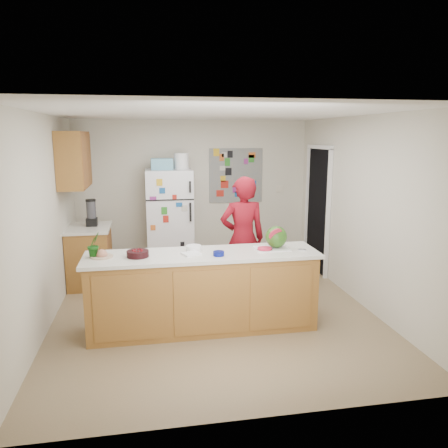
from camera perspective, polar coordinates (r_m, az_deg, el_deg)
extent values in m
cube|color=brown|center=(5.81, -1.37, -11.32)|extent=(4.00, 4.50, 0.02)
cube|color=beige|center=(7.66, -3.99, 4.02)|extent=(4.00, 0.02, 2.50)
cube|color=beige|center=(5.52, -22.52, 0.25)|extent=(0.02, 4.50, 2.50)
cube|color=beige|center=(6.08, 17.66, 1.55)|extent=(0.02, 4.50, 2.50)
cube|color=white|center=(5.36, -1.50, 14.35)|extent=(4.00, 4.50, 0.02)
cube|color=black|center=(7.40, 12.21, 1.72)|extent=(0.03, 0.85, 2.04)
cube|color=brown|center=(5.16, -2.76, -8.97)|extent=(2.60, 0.62, 0.88)
cube|color=silver|center=(5.02, -2.81, -4.04)|extent=(2.68, 0.70, 0.04)
cube|color=brown|center=(6.94, -17.09, -4.16)|extent=(0.60, 0.80, 0.86)
cube|color=silver|center=(6.84, -17.31, -0.52)|extent=(0.64, 0.84, 0.04)
cube|color=brown|center=(6.68, -19.01, 7.94)|extent=(0.35, 1.00, 0.80)
cube|color=silver|center=(7.32, -7.13, 0.43)|extent=(0.75, 0.70, 1.70)
cube|color=#5999B2|center=(7.19, -8.12, 7.77)|extent=(0.35, 0.28, 0.18)
cube|color=slate|center=(7.72, 1.57, 6.34)|extent=(0.95, 0.01, 0.95)
imported|color=maroon|center=(5.97, 2.46, -1.94)|extent=(0.63, 0.42, 1.71)
cylinder|color=black|center=(6.87, -16.93, 1.33)|extent=(0.14, 0.14, 0.38)
cube|color=silver|center=(5.21, 6.23, -3.21)|extent=(0.40, 0.30, 0.01)
sphere|color=#1E5A0E|center=(5.22, 6.84, -1.69)|extent=(0.26, 0.26, 0.26)
cylinder|color=red|center=(5.14, 5.33, -3.22)|extent=(0.17, 0.17, 0.02)
cylinder|color=black|center=(4.94, -11.20, -3.83)|extent=(0.31, 0.31, 0.07)
cylinder|color=silver|center=(5.12, -3.99, -3.15)|extent=(0.19, 0.19, 0.06)
cylinder|color=#050D5C|center=(4.90, -0.70, -3.88)|extent=(0.17, 0.17, 0.05)
cylinder|color=#BBAC8E|center=(5.02, -15.65, -4.11)|extent=(0.32, 0.32, 0.02)
cube|color=silver|center=(4.95, -4.32, -3.90)|extent=(0.24, 0.22, 0.02)
cube|color=slate|center=(5.22, 10.17, -3.31)|extent=(0.10, 0.07, 0.01)
imported|color=#1C4811|center=(5.02, -16.62, -2.60)|extent=(0.19, 0.20, 0.28)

